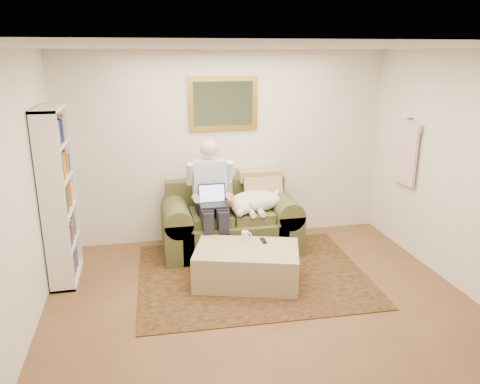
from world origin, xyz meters
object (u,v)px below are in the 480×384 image
object	(u,v)px
coffee_mug	(245,235)
bookshelf	(58,196)
sofa	(230,227)
laptop	(213,199)
seated_man	(212,201)
sleeping_dog	(255,201)
ottoman	(247,265)

from	to	relation	value
coffee_mug	bookshelf	bearing A→B (deg)	171.53
sofa	laptop	distance (m)	0.60
seated_man	sleeping_dog	distance (m)	0.60
bookshelf	sleeping_dog	bearing A→B (deg)	7.77
seated_man	coffee_mug	distance (m)	0.70
seated_man	sofa	bearing A→B (deg)	31.45
seated_man	sleeping_dog	xyz separation A→B (m)	(0.59, 0.07, -0.07)
sofa	bookshelf	size ratio (longest dim) A/B	0.89
seated_man	bookshelf	xyz separation A→B (m)	(-1.79, -0.25, 0.25)
coffee_mug	bookshelf	size ratio (longest dim) A/B	0.05
sleeping_dog	seated_man	bearing A→B (deg)	-172.87
laptop	sleeping_dog	xyz separation A→B (m)	(0.59, 0.14, -0.10)
seated_man	bookshelf	size ratio (longest dim) A/B	0.75
sleeping_dog	bookshelf	world-z (taller)	bookshelf
seated_man	laptop	size ratio (longest dim) A/B	4.33
ottoman	sleeping_dog	bearing A→B (deg)	70.38
seated_man	ottoman	distance (m)	1.02
sofa	bookshelf	bearing A→B (deg)	-168.60
ottoman	bookshelf	bearing A→B (deg)	164.33
seated_man	bookshelf	world-z (taller)	bookshelf
sleeping_dog	coffee_mug	world-z (taller)	sleeping_dog
laptop	ottoman	distance (m)	0.99
ottoman	bookshelf	distance (m)	2.28
bookshelf	ottoman	bearing A→B (deg)	-15.67
sleeping_dog	bookshelf	bearing A→B (deg)	-172.23
laptop	coffee_mug	size ratio (longest dim) A/B	3.47
bookshelf	coffee_mug	bearing A→B (deg)	-8.47
seated_man	sleeping_dog	size ratio (longest dim) A/B	2.04
ottoman	bookshelf	xyz separation A→B (m)	(-2.06, 0.58, 0.79)
sofa	seated_man	xyz separation A→B (m)	(-0.27, -0.16, 0.44)
laptop	coffee_mug	xyz separation A→B (m)	(0.31, -0.49, -0.32)
seated_man	coffee_mug	bearing A→B (deg)	-61.42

